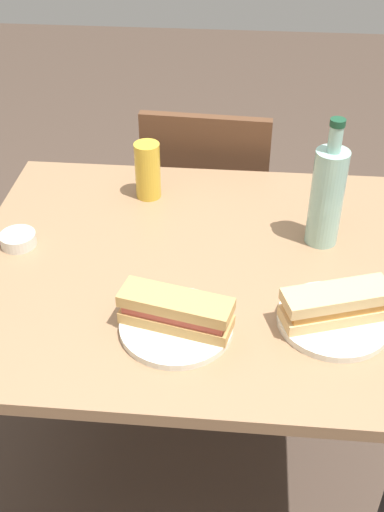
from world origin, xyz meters
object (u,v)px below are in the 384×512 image
(chair_far, at_px, (208,206))
(knife_far, at_px, (179,306))
(baguette_sandwich_near, at_px, (336,304))
(baguette_sandwich_far, at_px, (176,311))
(plate_near, at_px, (333,320))
(water_bottle, at_px, (327,195))
(beer_glass, at_px, (148,170))
(dining_table, at_px, (192,302))
(plate_far, at_px, (176,326))
(knife_near, at_px, (319,301))
(olive_bowl, at_px, (18,239))

(chair_far, bearing_deg, knife_far, -90.49)
(baguette_sandwich_near, height_order, baguette_sandwich_far, same)
(plate_near, xyz_separation_m, baguette_sandwich_near, (-0.00, 0.00, 0.04))
(water_bottle, distance_m, beer_glass, 0.47)
(dining_table, bearing_deg, water_bottle, 21.37)
(water_bottle, bearing_deg, plate_far, -132.70)
(dining_table, bearing_deg, chair_far, 90.43)
(baguette_sandwich_near, distance_m, knife_near, 0.06)
(chair_far, relative_size, olive_bowl, 10.22)
(knife_far, bearing_deg, plate_near, -0.50)
(baguette_sandwich_far, xyz_separation_m, water_bottle, (0.31, 0.33, 0.08))
(plate_near, bearing_deg, baguette_sandwich_near, 180.00)
(chair_far, relative_size, knife_near, 5.00)
(beer_glass, relative_size, olive_bowl, 1.80)
(dining_table, distance_m, olive_bowl, 0.43)
(knife_near, bearing_deg, olive_bowl, 166.84)
(olive_bowl, bearing_deg, chair_far, 55.67)
(plate_near, height_order, plate_far, same)
(baguette_sandwich_far, bearing_deg, knife_near, 17.74)
(chair_far, relative_size, beer_glass, 5.68)
(plate_near, relative_size, knife_near, 1.33)
(plate_near, relative_size, plate_far, 1.00)
(plate_far, distance_m, olive_bowl, 0.47)
(baguette_sandwich_near, bearing_deg, plate_near, 0.00)
(chair_far, xyz_separation_m, knife_far, (-0.01, -0.80, 0.27))
(beer_glass, height_order, olive_bowl, beer_glass)
(plate_near, xyz_separation_m, plate_far, (-0.31, -0.05, 0.00))
(chair_far, relative_size, knife_far, 4.70)
(baguette_sandwich_near, relative_size, olive_bowl, 2.73)
(plate_far, relative_size, baguette_sandwich_far, 0.98)
(plate_near, relative_size, water_bottle, 0.73)
(plate_far, bearing_deg, knife_far, 89.74)
(plate_far, relative_size, beer_glass, 1.51)
(baguette_sandwich_near, relative_size, plate_far, 1.00)
(water_bottle, relative_size, olive_bowl, 3.73)
(baguette_sandwich_near, distance_m, knife_far, 0.31)
(dining_table, relative_size, plate_near, 4.51)
(knife_near, distance_m, knife_far, 0.29)
(beer_glass, bearing_deg, olive_bowl, -138.02)
(beer_glass, bearing_deg, plate_near, -45.64)
(baguette_sandwich_far, bearing_deg, olive_bowl, 147.82)
(knife_far, height_order, water_bottle, water_bottle)
(knife_far, xyz_separation_m, olive_bowl, (-0.40, 0.20, -0.00))
(plate_far, height_order, water_bottle, water_bottle)
(plate_near, relative_size, knife_far, 1.25)
(knife_far, bearing_deg, knife_near, 8.19)
(baguette_sandwich_near, relative_size, baguette_sandwich_far, 0.98)
(baguette_sandwich_near, distance_m, water_bottle, 0.29)
(knife_near, xyz_separation_m, olive_bowl, (-0.68, 0.16, -0.00))
(plate_far, xyz_separation_m, beer_glass, (-0.13, 0.50, 0.07))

